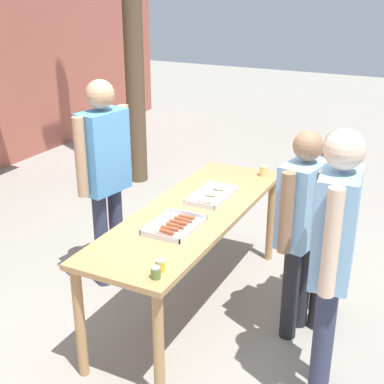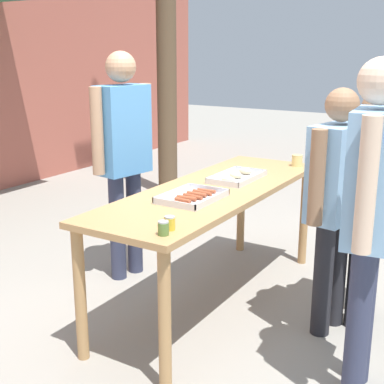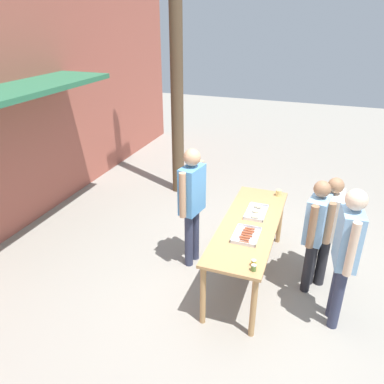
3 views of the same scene
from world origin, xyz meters
TOP-DOWN VIEW (x-y plane):
  - ground_plane at (0.00, 0.00)m, footprint 24.00×24.00m
  - serving_table at (0.00, 0.00)m, footprint 2.23×0.73m
  - food_tray_sausages at (-0.34, -0.03)m, footprint 0.43×0.31m
  - food_tray_buns at (0.30, -0.03)m, footprint 0.48×0.27m
  - condiment_jar_mustard at (-0.99, -0.25)m, footprint 0.06×0.06m
  - condiment_jar_ketchup at (-0.90, -0.24)m, footprint 0.06×0.06m
  - beer_cup at (0.97, -0.24)m, footprint 0.09×0.09m
  - person_server_behind_table at (0.07, 0.84)m, footprint 0.58×0.29m
  - person_customer_holding_hotdog at (-0.49, -1.17)m, footprint 0.58×0.27m
  - person_customer_with_cup at (0.30, -0.99)m, footprint 0.66×0.28m
  - person_customer_waiting_in_line at (0.07, -0.84)m, footprint 0.59×0.30m
  - utility_pole at (2.34, 1.97)m, footprint 1.10×0.24m

SIDE VIEW (x-z plane):
  - ground_plane at x=0.00m, z-range 0.00..0.00m
  - serving_table at x=0.00m, z-range 0.33..1.20m
  - food_tray_sausages at x=-0.34m, z-range 0.86..0.90m
  - food_tray_buns at x=0.30m, z-range 0.86..0.92m
  - condiment_jar_mustard at x=-0.99m, z-range 0.87..0.94m
  - condiment_jar_ketchup at x=-0.90m, z-range 0.87..0.94m
  - person_customer_with_cup at x=0.30m, z-range 0.13..1.69m
  - beer_cup at x=0.97m, z-range 0.87..0.96m
  - person_customer_waiting_in_line at x=0.07m, z-range 0.15..1.73m
  - person_customer_holding_hotdog at x=-0.49m, z-range 0.18..1.95m
  - person_server_behind_table at x=0.07m, z-range 0.18..1.97m
  - utility_pole at x=2.34m, z-range 0.07..6.76m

